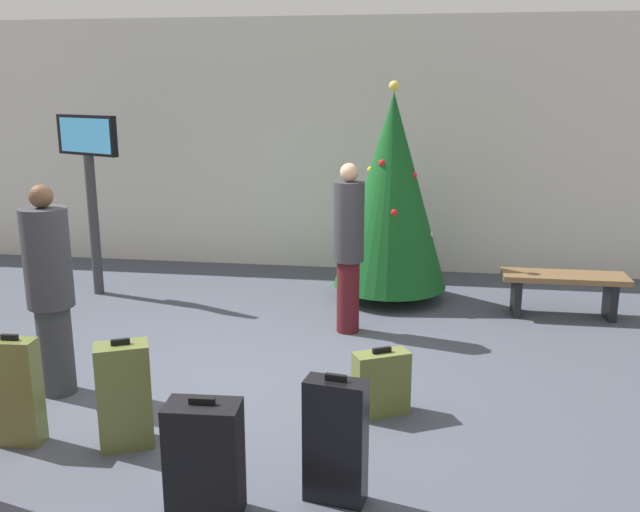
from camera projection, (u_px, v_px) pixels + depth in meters
ground_plane at (232, 389)px, 5.81m from camera, size 16.00×16.00×0.00m
back_wall at (312, 146)px, 9.42m from camera, size 16.00×0.20×3.37m
holiday_tree at (392, 192)px, 7.97m from camera, size 1.33×1.33×2.54m
flight_info_kiosk at (89, 171)px, 8.12m from camera, size 0.90×0.46×2.15m
waiting_bench at (564, 285)px, 7.56m from camera, size 1.33×0.44×0.48m
traveller_0 at (349, 244)px, 6.95m from camera, size 0.43×0.43×1.75m
traveller_1 at (50, 287)px, 5.52m from camera, size 0.44×0.44×1.74m
suitcase_0 at (381, 383)px, 5.31m from camera, size 0.46×0.36×0.55m
suitcase_1 at (205, 460)px, 4.03m from camera, size 0.45×0.28×0.75m
suitcase_2 at (336, 441)px, 4.17m from camera, size 0.40×0.23×0.83m
suitcase_3 at (124, 395)px, 4.81m from camera, size 0.43×0.36×0.80m
suitcase_5 at (16, 392)px, 4.84m from camera, size 0.35×0.18×0.82m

